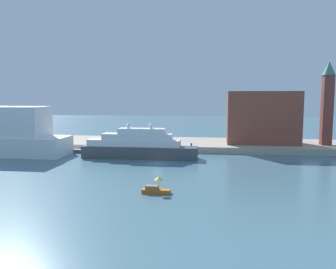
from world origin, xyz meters
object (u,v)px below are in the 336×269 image
Objects in this scene: mooring_bollard at (191,145)px; work_barge at (82,151)px; small_motorboat at (156,188)px; harbor_building at (263,118)px; parked_car at (108,139)px; large_yacht at (138,146)px; bell_tower at (327,100)px; person_figure at (122,139)px.

work_barge is at bearing -169.47° from mooring_bollard.
small_motorboat is 43.09m from mooring_bollard.
small_motorboat is at bearing -114.32° from harbor_building.
parked_car is at bearing -179.24° from harbor_building.
large_yacht reaches higher than work_barge.
harbor_building is 0.87× the size of bell_tower.
parked_car is at bearing 163.42° from mooring_bollard.
harbor_building is at bearing 0.76° from parked_car.
large_yacht is 1.43× the size of harbor_building.
work_barge is 2.62× the size of person_figure.
person_figure is (-42.71, -2.93, -7.02)m from harbor_building.
harbor_building is at bearing 23.03° from mooring_bollard.
bell_tower is at bearing 50.93° from small_motorboat.
work_barge is at bearing 161.73° from large_yacht.
bell_tower is (18.00, -0.78, 5.32)m from harbor_building.
bell_tower is (51.62, 19.50, 11.80)m from large_yacht.
parked_car is at bearing 126.55° from large_yacht.
small_motorboat is 56.85m from parked_car.
work_barge is 0.22× the size of harbor_building.
harbor_building reaches higher than person_figure.
bell_tower is (41.41, 51.02, 14.01)m from small_motorboat.
person_figure is (-9.10, 17.35, -0.54)m from large_yacht.
small_motorboat is at bearing -64.17° from parked_car.
harbor_building is 48.72m from parked_car.
harbor_building reaches higher than work_barge.
harbor_building reaches higher than large_yacht.
harbor_building reaches higher than mooring_bollard.
bell_tower reaches higher than small_motorboat.
harbor_building is 23.71m from mooring_bollard.
small_motorboat is 67.19m from bell_tower.
parked_car is (-14.56, 19.64, -0.75)m from large_yacht.
mooring_bollard is (21.98, -5.88, -0.39)m from person_figure.
large_yacht is at bearing 107.94° from small_motorboat.
work_barge is 14.28m from parked_car.
parked_car is at bearing 77.64° from work_barge.
bell_tower reaches higher than harbor_building.
bell_tower is 5.39× the size of parked_car.
large_yacht is 17.23× the size of person_figure.
mooring_bollard is (12.88, 11.47, -0.92)m from large_yacht.
mooring_bollard is at bearing -14.98° from person_figure.
harbor_building is (51.20, 14.47, 9.10)m from work_barge.
harbor_building is at bearing 15.78° from work_barge.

